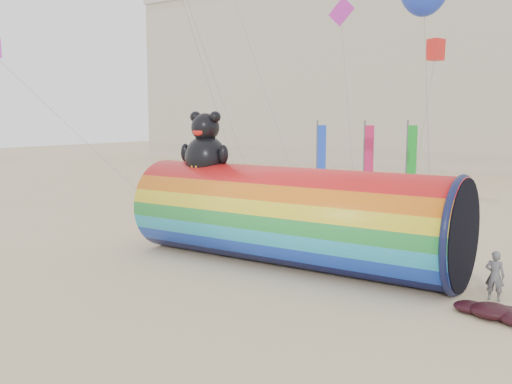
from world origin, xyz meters
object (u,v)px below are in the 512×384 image
Objects in this scene: hotel_building at (383,74)px; kite_handler at (495,276)px; fabric_bundle at (500,313)px; windsock_assembly at (289,214)px.

kite_handler is (21.86, -45.75, -9.56)m from hotel_building.
fabric_bundle is at bearing -64.73° from hotel_building.
kite_handler is (7.14, -0.18, -1.14)m from windsock_assembly.
windsock_assembly is 8.25× the size of kite_handler.
fabric_bundle is (22.35, -47.35, -10.14)m from hotel_building.
hotel_building is at bearing 107.91° from windsock_assembly.
hotel_building is 40.35× the size of kite_handler.
hotel_building is 53.33m from fabric_bundle.
windsock_assembly is 7.23m from kite_handler.
hotel_building is 51.60m from kite_handler.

